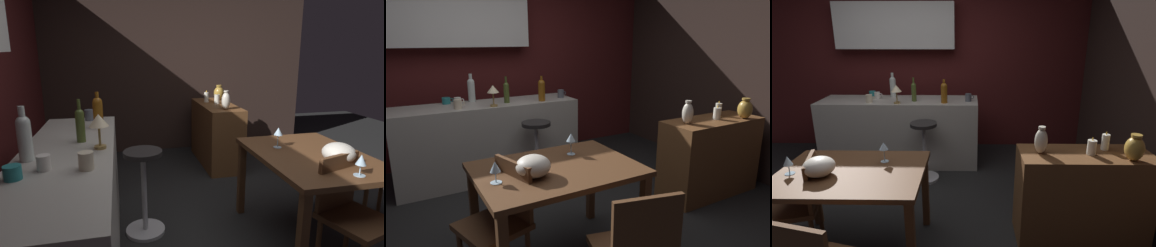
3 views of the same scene
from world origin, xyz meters
The scene contains 23 objects.
ground_plane centered at (0.00, 0.00, 0.00)m, with size 9.00×9.00×0.00m, color black.
wall_kitchen_back centered at (-0.06, 2.08, 1.41)m, with size 5.20×0.33×2.60m.
wall_side_right centered at (2.55, 0.30, 1.30)m, with size 0.10×4.40×2.60m, color #33231E.
dining_table centered at (-0.17, -0.46, 0.64)m, with size 1.15×0.84×0.74m.
kitchen_counter centered at (-0.18, 1.36, 0.45)m, with size 2.10×0.60×0.90m, color #B2ADA3.
sideboard_cabinet centered at (1.74, -0.26, 0.41)m, with size 1.10×0.44×0.82m, color brown.
chair_near_window centered at (-0.60, -0.49, 0.47)m, with size 0.50×0.50×0.85m.
bar_stool centered at (0.22, 0.84, 0.39)m, with size 0.34×0.34×0.74m.
wine_glass_left centered at (-0.62, -0.52, 0.84)m, with size 0.07×0.07×0.15m.
wine_glass_right centered at (0.05, -0.28, 0.87)m, with size 0.07×0.07×0.17m.
fruit_bowl centered at (-0.38, -0.54, 0.81)m, with size 0.23×0.23×0.15m, color beige.
wine_bottle_clear centered at (-0.30, 1.56, 1.05)m, with size 0.08×0.08×0.33m.
wine_bottle_amber centered at (0.44, 1.18, 1.04)m, with size 0.08×0.08×0.30m.
wine_bottle_olive centered at (0.04, 1.28, 1.03)m, with size 0.06×0.06×0.31m.
cup_teal centered at (-0.59, 1.56, 0.94)m, with size 0.13×0.09×0.08m.
cup_slate centered at (0.75, 1.28, 0.95)m, with size 0.11×0.08×0.10m.
cup_cream centered at (-0.53, 1.20, 0.95)m, with size 0.12×0.08×0.10m.
cup_white centered at (-0.49, 1.43, 0.94)m, with size 0.11×0.07×0.09m.
counter_lamp centered at (-0.15, 1.14, 1.08)m, with size 0.13×0.13×0.24m.
pillar_candle_tall centered at (1.93, -0.17, 0.89)m, with size 0.06×0.06×0.16m.
pillar_candle_short centered at (1.78, -0.28, 0.88)m, with size 0.07×0.07×0.15m.
vase_brass centered at (2.06, -0.39, 0.92)m, with size 0.15×0.15×0.22m.
vase_ceramic_ivory centered at (1.36, -0.26, 0.93)m, with size 0.11×0.11×0.23m.
Camera 3 is at (0.76, -2.65, 1.82)m, focal length 28.78 mm.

